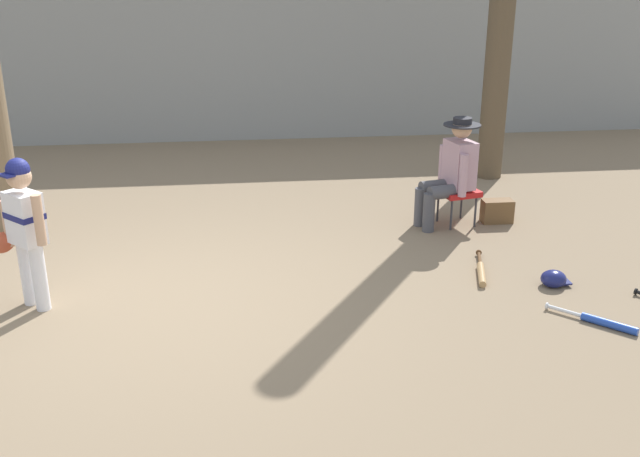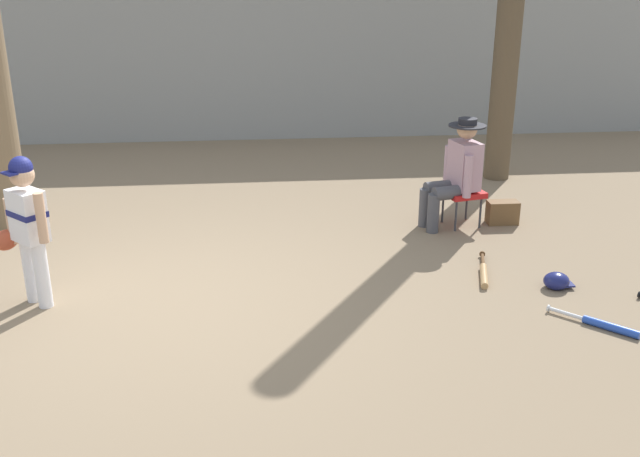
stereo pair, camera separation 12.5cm
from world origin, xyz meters
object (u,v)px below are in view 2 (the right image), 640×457
at_px(bat_wood_tan, 484,273).
at_px(young_ballplayer, 27,222).
at_px(bat_blue_youth, 603,325).
at_px(batting_helmet_navy, 557,281).
at_px(handbag_beside_stool, 502,212).
at_px(seated_spectator, 456,170).
at_px(folding_stool, 463,194).

bearing_deg(bat_wood_tan, young_ballplayer, -177.40).
height_order(bat_blue_youth, batting_helmet_navy, batting_helmet_navy).
distance_m(handbag_beside_stool, bat_blue_youth, 2.48).
bearing_deg(young_ballplayer, bat_blue_youth, -10.99).
bearing_deg(seated_spectator, handbag_beside_stool, 3.11).
bearing_deg(bat_blue_youth, batting_helmet_navy, 95.41).
bearing_deg(young_ballplayer, handbag_beside_stool, 18.81).
height_order(folding_stool, bat_wood_tan, folding_stool).
distance_m(handbag_beside_stool, batting_helmet_navy, 1.71).
bearing_deg(batting_helmet_navy, young_ballplayer, 178.42).
distance_m(young_ballplayer, seated_spectator, 4.35).
relative_size(seated_spectator, batting_helmet_navy, 4.37).
xyz_separation_m(young_ballplayer, seated_spectator, (4.06, 1.55, -0.10)).
bearing_deg(young_ballplayer, seated_spectator, 20.85).
xyz_separation_m(young_ballplayer, bat_wood_tan, (3.99, 0.18, -0.71)).
bearing_deg(folding_stool, bat_blue_youth, -79.04).
bearing_deg(folding_stool, young_ballplayer, -159.32).
bearing_deg(folding_stool, bat_wood_tan, -96.92).
xyz_separation_m(seated_spectator, handbag_beside_stool, (0.57, 0.03, -0.51)).
relative_size(folding_stool, batting_helmet_navy, 1.75).
bearing_deg(bat_wood_tan, bat_blue_youth, -59.10).
height_order(folding_stool, batting_helmet_navy, folding_stool).
xyz_separation_m(folding_stool, bat_blue_youth, (0.48, -2.47, -0.33)).
xyz_separation_m(young_ballplayer, bat_blue_youth, (4.64, -0.90, -0.71)).
relative_size(bat_blue_youth, batting_helmet_navy, 2.09).
xyz_separation_m(young_ballplayer, handbag_beside_stool, (4.63, 1.58, -0.61)).
relative_size(seated_spectator, bat_blue_youth, 2.09).
bearing_deg(handbag_beside_stool, bat_wood_tan, -114.71).
bearing_deg(folding_stool, batting_helmet_navy, -76.56).
xyz_separation_m(folding_stool, bat_wood_tan, (-0.17, -1.39, -0.33)).
bearing_deg(young_ballplayer, folding_stool, 20.68).
relative_size(handbag_beside_stool, bat_blue_youth, 0.59).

